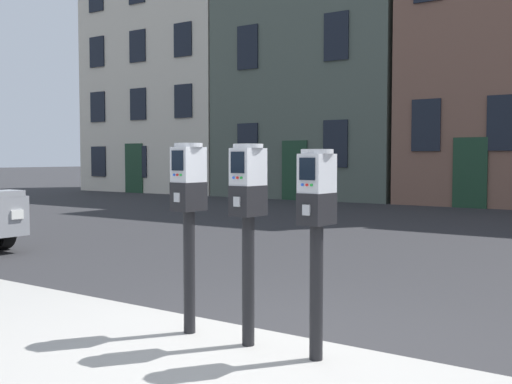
% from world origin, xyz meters
% --- Properties ---
extents(ground_plane, '(160.00, 160.00, 0.00)m').
position_xyz_m(ground_plane, '(0.00, 0.00, 0.00)').
color(ground_plane, '#28282B').
extents(parking_meter_near_kerb, '(0.23, 0.26, 1.47)m').
position_xyz_m(parking_meter_near_kerb, '(-0.59, -0.19, 1.15)').
color(parking_meter_near_kerb, black).
rests_on(parking_meter_near_kerb, sidewalk_slab).
extents(parking_meter_twin_adjacent, '(0.23, 0.26, 1.46)m').
position_xyz_m(parking_meter_twin_adjacent, '(-0.04, -0.19, 1.14)').
color(parking_meter_twin_adjacent, black).
rests_on(parking_meter_twin_adjacent, sidewalk_slab).
extents(parking_meter_end_of_row, '(0.23, 0.26, 1.41)m').
position_xyz_m(parking_meter_end_of_row, '(0.52, -0.19, 1.11)').
color(parking_meter_end_of_row, black).
rests_on(parking_meter_end_of_row, sidewalk_slab).
extents(townhouse_brownstone, '(7.49, 5.46, 9.67)m').
position_xyz_m(townhouse_brownstone, '(-16.00, 17.32, 4.84)').
color(townhouse_brownstone, beige).
rests_on(townhouse_brownstone, ground_plane).
extents(townhouse_green_painted, '(7.21, 5.98, 10.74)m').
position_xyz_m(townhouse_green_painted, '(-8.57, 17.59, 5.37)').
color(townhouse_green_painted, '#4C564C').
rests_on(townhouse_green_painted, ground_plane).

